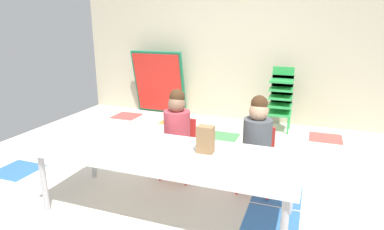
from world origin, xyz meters
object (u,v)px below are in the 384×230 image
paper_bag_brown (206,139)px  paper_plate_center_table (117,146)px  folded_activity_table (159,83)px  paper_plate_near_edge (189,163)px  donut_powdered_on_plate (189,160)px  seated_child_near_camera (177,126)px  craft_table (166,156)px  seated_child_middle_seat (257,135)px  kid_chair_green_stack (281,96)px

paper_bag_brown → paper_plate_center_table: paper_bag_brown is taller
folded_activity_table → paper_plate_center_table: bearing=-70.9°
folded_activity_table → paper_plate_near_edge: size_ratio=6.04×
paper_bag_brown → donut_powdered_on_plate: size_ratio=2.14×
seated_child_near_camera → folded_activity_table: bearing=120.0°
craft_table → seated_child_middle_seat: 0.89m
seated_child_middle_seat → folded_activity_table: 2.95m
seated_child_middle_seat → paper_plate_center_table: size_ratio=5.10×
seated_child_near_camera → paper_bag_brown: size_ratio=4.17×
paper_plate_center_table → paper_bag_brown: bearing=10.5°
kid_chair_green_stack → paper_plate_center_table: size_ratio=5.11×
paper_plate_center_table → kid_chair_green_stack: bearing=67.6°
craft_table → folded_activity_table: bearing=116.8°
seated_child_middle_seat → paper_plate_near_edge: bearing=-115.7°
seated_child_middle_seat → paper_plate_near_edge: seated_child_middle_seat is taller
seated_child_middle_seat → donut_powdered_on_plate: bearing=-115.7°
folded_activity_table → paper_plate_near_edge: 3.35m
seated_child_near_camera → donut_powdered_on_plate: bearing=-61.4°
donut_powdered_on_plate → craft_table: bearing=150.2°
kid_chair_green_stack → paper_bag_brown: kid_chair_green_stack is taller
craft_table → paper_plate_center_table: bearing=-174.1°
seated_child_near_camera → donut_powdered_on_plate: (0.42, -0.77, 0.01)m
folded_activity_table → paper_plate_center_table: 2.97m
donut_powdered_on_plate → kid_chair_green_stack: bearing=81.9°
seated_child_middle_seat → paper_plate_near_edge: size_ratio=5.10×
paper_plate_near_edge → seated_child_near_camera: bearing=118.6°
craft_table → paper_plate_near_edge: (0.26, -0.15, 0.04)m
seated_child_middle_seat → donut_powdered_on_plate: seated_child_middle_seat is taller
craft_table → paper_bag_brown: 0.35m
seated_child_middle_seat → kid_chair_green_stack: bearing=89.5°
seated_child_middle_seat → paper_bag_brown: size_ratio=4.17×
paper_bag_brown → paper_plate_center_table: bearing=-169.5°
paper_bag_brown → donut_powdered_on_plate: (-0.05, -0.24, -0.09)m
seated_child_near_camera → paper_plate_center_table: seated_child_near_camera is taller
seated_child_near_camera → seated_child_middle_seat: bearing=0.0°
folded_activity_table → paper_bag_brown: folded_activity_table is taller
seated_child_near_camera → seated_child_middle_seat: size_ratio=1.00×
paper_plate_near_edge → paper_plate_center_table: bearing=171.3°
paper_plate_near_edge → paper_plate_center_table: 0.69m
craft_table → paper_plate_center_table: 0.43m
craft_table → kid_chair_green_stack: 2.65m
craft_table → seated_child_near_camera: (-0.16, 0.62, 0.05)m
paper_bag_brown → seated_child_middle_seat: bearing=58.4°
seated_child_near_camera → paper_plate_center_table: size_ratio=5.10×
folded_activity_table → paper_plate_near_edge: bearing=-60.4°
paper_bag_brown → paper_plate_center_table: 0.75m
craft_table → seated_child_middle_seat: size_ratio=2.29×
seated_child_near_camera → craft_table: bearing=-75.7°
craft_table → paper_plate_near_edge: paper_plate_near_edge is taller
kid_chair_green_stack → paper_plate_near_edge: kid_chair_green_stack is taller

